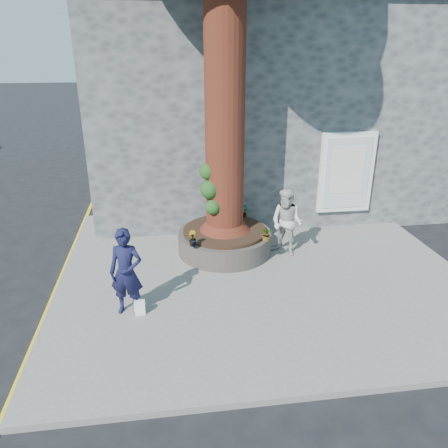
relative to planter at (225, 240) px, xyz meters
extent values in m
plane|color=black|center=(-0.80, -2.00, -0.41)|extent=(120.00, 120.00, 0.00)
cube|color=slate|center=(0.70, -1.00, -0.35)|extent=(9.00, 8.00, 0.12)
cube|color=yellow|center=(-3.85, -1.00, -0.41)|extent=(0.10, 30.00, 0.01)
cube|color=#45474A|center=(1.70, 5.20, 2.59)|extent=(10.00, 8.00, 6.00)
cube|color=black|center=(1.70, 5.20, 5.74)|extent=(10.30, 8.30, 0.30)
cube|color=white|center=(3.50, 1.14, 1.29)|extent=(1.50, 0.12, 2.20)
cube|color=silver|center=(3.50, 1.08, 1.29)|extent=(1.25, 0.04, 1.95)
cube|color=silver|center=(3.50, 1.06, 1.39)|extent=(0.90, 0.02, 1.30)
cylinder|color=black|center=(0.00, 0.00, -0.03)|extent=(2.30, 2.30, 0.52)
cylinder|color=black|center=(0.00, 0.00, 0.27)|extent=(2.04, 2.04, 0.08)
cylinder|color=#4E1D13|center=(0.00, 0.00, 4.06)|extent=(0.90, 0.90, 7.50)
cone|color=#4E1D13|center=(0.00, 0.00, 0.66)|extent=(1.24, 1.24, 0.70)
sphere|color=#1A4416|center=(-0.38, -0.20, 1.41)|extent=(0.44, 0.44, 0.44)
sphere|color=#1A4416|center=(-0.32, -0.30, 1.01)|extent=(0.36, 0.36, 0.36)
sphere|color=#1A4416|center=(-0.40, -0.08, 1.81)|extent=(0.40, 0.40, 0.40)
imported|color=#121333|center=(-2.20, -2.40, 0.57)|extent=(0.70, 0.54, 1.72)
imported|color=beige|center=(1.46, -0.35, 0.54)|extent=(1.02, 1.01, 1.66)
cube|color=white|center=(-2.00, -2.50, -0.15)|extent=(0.20, 0.12, 0.28)
imported|color=gray|center=(0.63, 0.74, 0.49)|extent=(0.24, 0.22, 0.37)
imported|color=gray|center=(-0.85, -0.85, 0.49)|extent=(0.27, 0.27, 0.36)
imported|color=gray|center=(-0.85, -0.85, 0.46)|extent=(0.17, 0.17, 0.29)
imported|color=gray|center=(0.85, -0.85, 0.48)|extent=(0.31, 0.34, 0.34)
camera|label=1|loc=(-1.39, -9.77, 4.49)|focal=35.00mm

